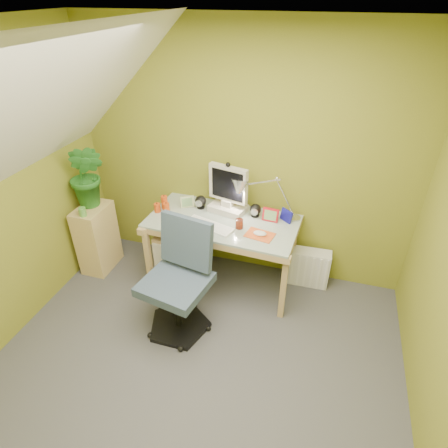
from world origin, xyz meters
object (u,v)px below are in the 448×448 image
(potted_plant, at_px, (87,176))
(task_chair, at_px, (175,282))
(desk, at_px, (223,252))
(monitor, at_px, (228,187))
(desk_lamp, at_px, (277,188))
(side_ledge, at_px, (97,238))
(radiator, at_px, (309,267))

(potted_plant, bearing_deg, task_chair, -28.78)
(desk, distance_m, monitor, 0.65)
(desk_lamp, bearing_deg, desk, -165.49)
(monitor, relative_size, task_chair, 0.49)
(side_ledge, relative_size, potted_plant, 1.11)
(side_ledge, bearing_deg, desk, 5.50)
(monitor, bearing_deg, radiator, 16.87)
(monitor, distance_m, radiator, 1.15)
(desk_lamp, height_order, task_chair, desk_lamp)
(desk_lamp, bearing_deg, potted_plant, -179.02)
(task_chair, xyz_separation_m, radiator, (1.02, 0.92, -0.33))
(monitor, bearing_deg, desk, -76.57)
(side_ledge, height_order, radiator, side_ledge)
(desk_lamp, height_order, radiator, desk_lamp)
(desk, distance_m, desk_lamp, 0.83)
(monitor, xyz_separation_m, side_ledge, (-1.32, -0.31, -0.63))
(desk_lamp, distance_m, radiator, 0.94)
(monitor, height_order, radiator, monitor)
(potted_plant, xyz_separation_m, task_chair, (1.12, -0.62, -0.52))
(desk, xyz_separation_m, monitor, (0.00, 0.18, 0.62))
(task_chair, relative_size, radiator, 2.69)
(monitor, xyz_separation_m, radiator, (0.83, 0.05, -0.79))
(desk, height_order, task_chair, task_chair)
(monitor, xyz_separation_m, potted_plant, (-1.32, -0.26, 0.05))
(side_ledge, bearing_deg, radiator, 9.44)
(desk, xyz_separation_m, radiator, (0.83, 0.23, -0.17))
(desk, relative_size, side_ledge, 1.91)
(desk, bearing_deg, radiator, 18.67)
(monitor, relative_size, side_ledge, 0.71)
(desk_lamp, bearing_deg, task_chair, -133.60)
(monitor, distance_m, task_chair, 1.01)
(desk_lamp, relative_size, potted_plant, 0.97)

